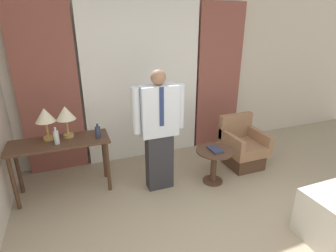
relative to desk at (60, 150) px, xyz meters
The scene contains 13 objects.
wall_back 1.75m from the desk, 31.48° to the left, with size 10.00×0.06×2.70m.
curtain_sheer_center 1.67m from the desk, 27.37° to the left, with size 1.94×0.06×2.58m.
curtain_drape_left 0.96m from the desk, 95.97° to the left, with size 0.87×0.06×2.58m.
curtain_drape_right 2.97m from the desk, 14.14° to the left, with size 0.87×0.06×2.58m.
desk is the anchor object (origin of this frame).
table_lamp_left 0.48m from the desk, 140.34° to the left, with size 0.25×0.25×0.44m.
table_lamp_right 0.48m from the desk, 39.66° to the left, with size 0.25×0.25×0.44m.
bottle_near_edge 0.54m from the desk, ahead, with size 0.07×0.07×0.20m.
bottle_by_lamp 0.23m from the desk, 102.99° to the right, with size 0.06×0.06×0.23m.
person 1.34m from the desk, 15.73° to the right, with size 0.72×0.24×1.69m.
armchair 2.79m from the desk, ahead, with size 0.60×0.64×0.82m.
side_table 2.14m from the desk, 14.62° to the right, with size 0.54×0.54×0.52m.
book 2.12m from the desk, 14.98° to the right, with size 0.15×0.24×0.03m.
Camera 1 is at (-1.17, -1.31, 2.19)m, focal length 28.00 mm.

